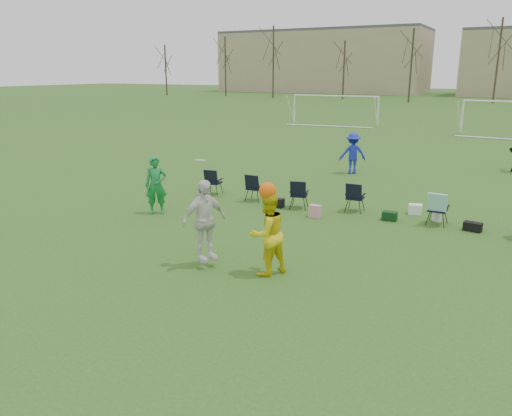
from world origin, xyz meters
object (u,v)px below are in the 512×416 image
Objects in this scene: fielder_green_near at (156,185)px; center_contest at (239,227)px; goal_left at (335,102)px; fielder_blue at (353,153)px.

center_contest is at bearing -67.95° from fielder_green_near.
center_contest is 0.35× the size of goal_left.
fielder_blue is at bearing -73.25° from goal_left.
goal_left reaches higher than fielder_green_near.
fielder_blue is 0.25× the size of goal_left.
fielder_green_near is at bearing 36.66° from fielder_blue.
goal_left reaches higher than fielder_blue.
fielder_blue is (3.53, 9.31, -0.02)m from fielder_green_near.
fielder_green_near is 9.95m from fielder_blue.
fielder_green_near is 29.37m from goal_left.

